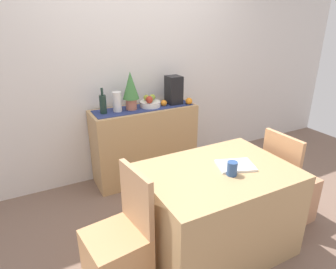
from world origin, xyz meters
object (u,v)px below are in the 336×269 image
at_px(wine_bottle, 103,104).
at_px(sideboard_console, 145,143).
at_px(chair_by_corner, 287,193).
at_px(chair_near_window, 118,255).
at_px(coffee_maker, 174,90).
at_px(fruit_bowl, 150,104).
at_px(dining_table, 216,209).
at_px(open_book, 235,166).
at_px(coffee_cup, 232,169).
at_px(ceramic_vase, 117,102).
at_px(potted_plant, 131,88).

bearing_deg(wine_bottle, sideboard_console, 0.00).
relative_size(sideboard_console, chair_by_corner, 1.33).
bearing_deg(chair_near_window, coffee_maker, 48.83).
relative_size(fruit_bowl, chair_near_window, 0.26).
height_order(dining_table, open_book, open_book).
bearing_deg(chair_near_window, wine_bottle, 75.85).
distance_m(open_book, coffee_cup, 0.15).
xyz_separation_m(sideboard_console, coffee_maker, (0.39, 0.00, 0.60)).
bearing_deg(sideboard_console, ceramic_vase, 180.00).
xyz_separation_m(sideboard_console, dining_table, (0.04, -1.36, -0.07)).
xyz_separation_m(sideboard_console, chair_near_window, (-0.80, -1.36, -0.17)).
relative_size(sideboard_console, coffee_cup, 11.15).
distance_m(fruit_bowl, potted_plant, 0.31).
height_order(dining_table, chair_by_corner, chair_by_corner).
bearing_deg(wine_bottle, open_book, -65.08).
distance_m(sideboard_console, coffee_maker, 0.71).
bearing_deg(wine_bottle, potted_plant, -0.00).
bearing_deg(ceramic_vase, chair_by_corner, -48.98).
bearing_deg(sideboard_console, fruit_bowl, 0.00).
bearing_deg(fruit_bowl, coffee_maker, 0.00).
relative_size(sideboard_console, wine_bottle, 4.32).
bearing_deg(coffee_cup, potted_plant, 98.33).
xyz_separation_m(wine_bottle, dining_table, (0.50, -1.36, -0.61)).
relative_size(coffee_maker, ceramic_vase, 1.49).
xyz_separation_m(coffee_maker, potted_plant, (-0.53, -0.00, 0.08)).
relative_size(ceramic_vase, open_book, 0.78).
distance_m(fruit_bowl, chair_by_corner, 1.71).
distance_m(dining_table, open_book, 0.41).
distance_m(ceramic_vase, chair_by_corner, 1.94).
bearing_deg(open_book, coffee_cup, -121.66).
relative_size(potted_plant, chair_near_window, 0.47).
relative_size(coffee_cup, chair_near_window, 0.12).
relative_size(wine_bottle, dining_table, 0.24).
bearing_deg(coffee_maker, wine_bottle, 180.00).
bearing_deg(potted_plant, fruit_bowl, 0.00).
height_order(ceramic_vase, chair_by_corner, ceramic_vase).
bearing_deg(wine_bottle, fruit_bowl, 0.00).
height_order(wine_bottle, coffee_cup, wine_bottle).
height_order(dining_table, chair_near_window, chair_near_window).
height_order(sideboard_console, chair_near_window, chair_near_window).
distance_m(wine_bottle, open_book, 1.54).
height_order(coffee_maker, potted_plant, potted_plant).
bearing_deg(chair_near_window, sideboard_console, 59.43).
xyz_separation_m(sideboard_console, open_book, (0.18, -1.38, 0.31)).
distance_m(fruit_bowl, open_book, 1.40).
relative_size(sideboard_console, fruit_bowl, 5.13).
xyz_separation_m(fruit_bowl, chair_near_window, (-0.89, -1.36, -0.65)).
distance_m(ceramic_vase, potted_plant, 0.21).
bearing_deg(coffee_cup, ceramic_vase, 104.34).
relative_size(coffee_maker, dining_table, 0.28).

